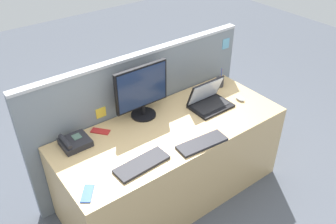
# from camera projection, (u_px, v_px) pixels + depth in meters

# --- Properties ---
(ground_plane) EXTENTS (10.00, 10.00, 0.00)m
(ground_plane) POSITION_uv_depth(u_px,v_px,m) (171.00, 191.00, 3.29)
(ground_plane) COLOR #4C515B
(desk) EXTENTS (1.92, 0.79, 0.74)m
(desk) POSITION_uv_depth(u_px,v_px,m) (171.00, 161.00, 3.08)
(desk) COLOR tan
(desk) RESTS_ON ground_plane
(cubicle_divider) EXTENTS (2.14, 0.07, 1.23)m
(cubicle_divider) POSITION_uv_depth(u_px,v_px,m) (142.00, 115.00, 3.23)
(cubicle_divider) COLOR gray
(cubicle_divider) RESTS_ON ground_plane
(desktop_monitor) EXTENTS (0.48, 0.21, 0.46)m
(desktop_monitor) POSITION_uv_depth(u_px,v_px,m) (142.00, 90.00, 2.88)
(desktop_monitor) COLOR black
(desktop_monitor) RESTS_ON desk
(laptop) EXTENTS (0.35, 0.25, 0.24)m
(laptop) POSITION_uv_depth(u_px,v_px,m) (209.00, 100.00, 3.10)
(laptop) COLOR black
(laptop) RESTS_ON desk
(desk_phone) EXTENTS (0.21, 0.19, 0.09)m
(desk_phone) POSITION_uv_depth(u_px,v_px,m) (74.00, 142.00, 2.66)
(desk_phone) COLOR #232328
(desk_phone) RESTS_ON desk
(keyboard_main) EXTENTS (0.41, 0.17, 0.02)m
(keyboard_main) POSITION_uv_depth(u_px,v_px,m) (142.00, 164.00, 2.49)
(keyboard_main) COLOR #232328
(keyboard_main) RESTS_ON desk
(keyboard_spare) EXTENTS (0.41, 0.17, 0.02)m
(keyboard_spare) POSITION_uv_depth(u_px,v_px,m) (202.00, 143.00, 2.68)
(keyboard_spare) COLOR #232328
(keyboard_spare) RESTS_ON desk
(computer_mouse_right_hand) EXTENTS (0.07, 0.11, 0.03)m
(computer_mouse_right_hand) POSITION_uv_depth(u_px,v_px,m) (240.00, 98.00, 3.20)
(computer_mouse_right_hand) COLOR silver
(computer_mouse_right_hand) RESTS_ON desk
(pen_cup) EXTENTS (0.07, 0.07, 0.19)m
(pen_cup) POSITION_uv_depth(u_px,v_px,m) (220.00, 82.00, 3.39)
(pen_cup) COLOR #333338
(pen_cup) RESTS_ON desk
(cell_phone_red_case) EXTENTS (0.14, 0.15, 0.01)m
(cell_phone_red_case) POSITION_uv_depth(u_px,v_px,m) (100.00, 131.00, 2.82)
(cell_phone_red_case) COLOR #B22323
(cell_phone_red_case) RESTS_ON desk
(cell_phone_blue_case) EXTENTS (0.15, 0.16, 0.01)m
(cell_phone_blue_case) POSITION_uv_depth(u_px,v_px,m) (88.00, 193.00, 2.28)
(cell_phone_blue_case) COLOR blue
(cell_phone_blue_case) RESTS_ON desk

